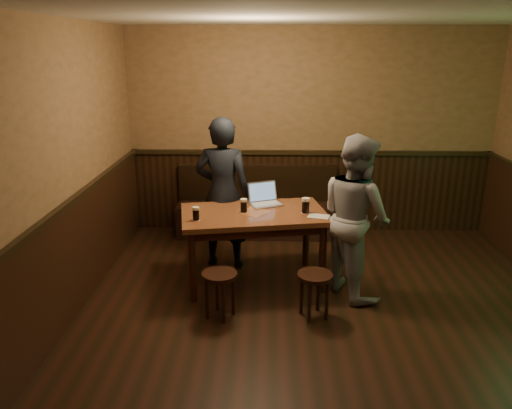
{
  "coord_description": "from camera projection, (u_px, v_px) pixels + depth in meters",
  "views": [
    {
      "loc": [
        -0.57,
        -3.85,
        2.55
      ],
      "look_at": [
        -0.7,
        1.15,
        0.95
      ],
      "focal_mm": 35.0,
      "sensor_mm": 36.0,
      "label": 1
    }
  ],
  "objects": [
    {
      "name": "room",
      "position": [
        335.0,
        210.0,
        4.27
      ],
      "size": [
        5.04,
        6.04,
        2.84
      ],
      "color": "black",
      "rests_on": "ground"
    },
    {
      "name": "bench",
      "position": [
        257.0,
        213.0,
        6.97
      ],
      "size": [
        2.2,
        0.5,
        0.95
      ],
      "color": "black",
      "rests_on": "ground"
    },
    {
      "name": "pub_table",
      "position": [
        254.0,
        222.0,
        5.42
      ],
      "size": [
        1.68,
        1.14,
        0.83
      ],
      "rotation": [
        0.0,
        0.0,
        0.18
      ],
      "color": "#5C2A1A",
      "rests_on": "ground"
    },
    {
      "name": "stool_left",
      "position": [
        220.0,
        282.0,
        4.81
      ],
      "size": [
        0.44,
        0.44,
        0.47
      ],
      "rotation": [
        0.0,
        0.0,
        0.33
      ],
      "color": "black",
      "rests_on": "ground"
    },
    {
      "name": "stool_right",
      "position": [
        315.0,
        283.0,
        4.8
      ],
      "size": [
        0.45,
        0.45,
        0.46
      ],
      "rotation": [
        0.0,
        0.0,
        -0.41
      ],
      "color": "black",
      "rests_on": "ground"
    },
    {
      "name": "pint_left",
      "position": [
        196.0,
        214.0,
        5.12
      ],
      "size": [
        0.09,
        0.09,
        0.15
      ],
      "color": "maroon",
      "rests_on": "pub_table"
    },
    {
      "name": "pint_mid",
      "position": [
        244.0,
        206.0,
        5.36
      ],
      "size": [
        0.1,
        0.1,
        0.15
      ],
      "color": "maroon",
      "rests_on": "pub_table"
    },
    {
      "name": "pint_right",
      "position": [
        306.0,
        206.0,
        5.33
      ],
      "size": [
        0.11,
        0.11,
        0.17
      ],
      "color": "maroon",
      "rests_on": "pub_table"
    },
    {
      "name": "laptop",
      "position": [
        264.0,
        199.0,
        5.65
      ],
      "size": [
        0.42,
        0.38,
        0.24
      ],
      "rotation": [
        0.0,
        0.0,
        0.4
      ],
      "color": "silver",
      "rests_on": "pub_table"
    },
    {
      "name": "menu",
      "position": [
        319.0,
        216.0,
        5.26
      ],
      "size": [
        0.25,
        0.21,
        0.0
      ],
      "primitive_type": "cube",
      "rotation": [
        0.0,
        0.0,
        -0.3
      ],
      "color": "silver",
      "rests_on": "pub_table"
    },
    {
      "name": "person_suit",
      "position": [
        223.0,
        193.0,
        5.82
      ],
      "size": [
        0.71,
        0.51,
        1.8
      ],
      "primitive_type": "imported",
      "rotation": [
        0.0,
        0.0,
        3.01
      ],
      "color": "black",
      "rests_on": "ground"
    },
    {
      "name": "person_grey",
      "position": [
        356.0,
        216.0,
        5.17
      ],
      "size": [
        0.95,
        1.04,
        1.72
      ],
      "primitive_type": "imported",
      "rotation": [
        0.0,
        0.0,
        2.04
      ],
      "color": "#95949A",
      "rests_on": "ground"
    }
  ]
}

